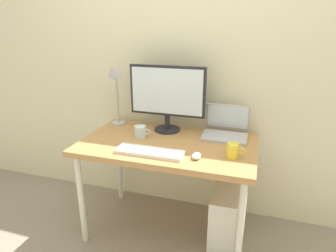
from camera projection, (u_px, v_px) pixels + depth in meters
ground_plane at (168, 229)px, 2.32m from camera, size 6.00×6.00×0.00m
back_wall at (184, 53)px, 2.26m from camera, size 4.40×0.04×2.60m
desk at (168, 151)px, 2.10m from camera, size 1.22×0.72×0.73m
monitor at (167, 95)px, 2.21m from camera, size 0.58×0.20×0.50m
laptop at (226, 128)px, 2.18m from camera, size 0.32×0.28×0.22m
desk_lamp at (115, 81)px, 2.30m from camera, size 0.11×0.16×0.51m
keyboard at (150, 152)px, 1.89m from camera, size 0.44×0.14×0.02m
mouse at (196, 156)px, 1.82m from camera, size 0.06×0.09×0.03m
coffee_mug at (233, 151)px, 1.82m from camera, size 0.11×0.07×0.09m
glass_cup at (141, 132)px, 2.16m from camera, size 0.12×0.08×0.08m
computer_tower at (224, 218)px, 2.11m from camera, size 0.18×0.36×0.42m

